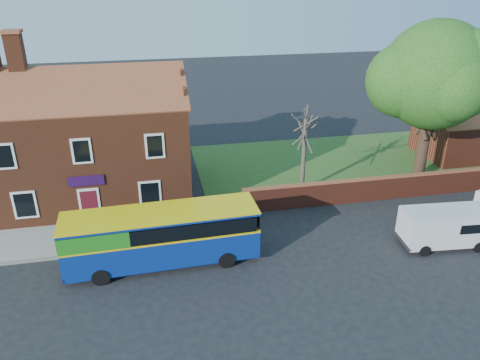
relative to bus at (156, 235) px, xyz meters
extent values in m
plane|color=black|center=(3.35, -2.58, -1.67)|extent=(120.00, 120.00, 0.00)
cube|color=gray|center=(-3.65, 3.17, -1.61)|extent=(18.00, 3.50, 0.12)
cube|color=slate|center=(-3.65, 1.42, -1.60)|extent=(18.00, 0.15, 0.14)
cube|color=#426B28|center=(16.35, 10.42, -1.65)|extent=(26.00, 12.00, 0.04)
cube|color=brown|center=(-3.65, 8.92, 1.58)|extent=(12.00, 8.00, 6.50)
cube|color=brown|center=(-3.65, 6.92, 5.83)|extent=(12.30, 4.08, 2.16)
cube|color=brown|center=(-3.65, 10.92, 5.83)|extent=(12.30, 4.08, 2.16)
cube|color=brown|center=(-7.05, 8.92, 7.73)|extent=(0.90, 0.90, 2.20)
cube|color=black|center=(-3.65, 4.89, 2.93)|extent=(1.10, 0.06, 1.50)
cube|color=#4C0F19|center=(-3.65, 4.87, -0.57)|extent=(0.95, 0.04, 2.10)
cube|color=silver|center=(-3.65, 4.89, -0.52)|extent=(1.20, 0.06, 2.30)
cube|color=#270C38|center=(-3.65, 4.86, 1.13)|extent=(2.00, 0.06, 0.60)
cube|color=maroon|center=(16.35, 4.42, -0.92)|extent=(22.00, 0.30, 1.50)
cube|color=brown|center=(16.35, 4.42, -0.12)|extent=(22.00, 0.38, 0.10)
cube|color=maroon|center=(25.35, 10.42, -0.17)|extent=(8.00, 5.00, 3.00)
cube|color=brown|center=(25.35, 11.67, 1.88)|extent=(8.20, 2.56, 1.24)
cube|color=navy|center=(0.31, 0.01, -0.57)|extent=(9.68, 2.74, 1.53)
cube|color=#DCBD0B|center=(0.31, 0.01, 0.19)|extent=(9.71, 2.76, 0.10)
cube|color=black|center=(0.31, 0.01, 0.65)|extent=(9.30, 2.75, 0.76)
cube|color=#237F1B|center=(-2.86, -0.10, 0.65)|extent=(3.35, 2.56, 0.81)
cube|color=navy|center=(0.31, 0.01, 1.16)|extent=(9.68, 2.74, 0.14)
cube|color=#DCBD0B|center=(0.31, 0.01, 1.24)|extent=(9.73, 2.78, 0.06)
cylinder|color=black|center=(-2.72, -1.22, -1.24)|extent=(0.87, 0.31, 0.86)
cylinder|color=black|center=(-2.80, 1.02, -1.24)|extent=(0.87, 0.31, 0.86)
cylinder|color=black|center=(3.42, -1.00, -1.24)|extent=(0.87, 0.31, 0.86)
cylinder|color=black|center=(3.34, 1.24, -1.24)|extent=(0.87, 0.31, 0.86)
cube|color=silver|center=(15.40, -1.31, -0.48)|extent=(4.89, 2.27, 1.81)
cylinder|color=black|center=(13.81, -2.08, -1.36)|extent=(0.64, 0.27, 0.63)
cylinder|color=black|center=(13.95, -0.31, -1.36)|extent=(0.64, 0.27, 0.63)
cylinder|color=black|center=(16.84, -2.32, -1.36)|extent=(0.64, 0.27, 0.63)
cylinder|color=black|center=(16.98, -0.54, -1.36)|extent=(0.64, 0.27, 0.63)
cylinder|color=black|center=(19.25, 0.80, -1.37)|extent=(0.65, 0.35, 0.61)
cylinder|color=black|center=(18.71, 6.88, 0.60)|extent=(0.79, 0.79, 4.55)
sphere|color=#457F27|center=(18.71, 6.88, 5.74)|extent=(7.12, 7.12, 7.12)
sphere|color=#457F27|center=(20.78, 7.27, 5.15)|extent=(5.14, 5.14, 5.14)
sphere|color=#457F27|center=(16.83, 7.47, 5.35)|extent=(4.94, 4.94, 4.94)
cylinder|color=#4C4238|center=(9.90, 6.54, 0.88)|extent=(0.29, 0.29, 5.12)
cylinder|color=#4C4238|center=(9.90, 6.54, 2.71)|extent=(0.30, 2.50, 2.01)
cylinder|color=#4C4238|center=(9.90, 6.54, 2.53)|extent=(1.30, 1.84, 1.84)
cylinder|color=#4C4238|center=(9.90, 6.54, 2.89)|extent=(2.09, 0.96, 2.04)
camera|label=1|loc=(0.18, -20.48, 12.36)|focal=35.00mm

